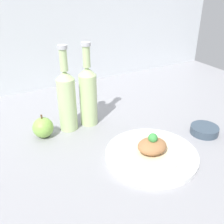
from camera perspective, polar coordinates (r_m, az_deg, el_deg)
The scene contains 7 objects.
ground_plane at distance 92.98cm, azimuth 0.31°, elevation -5.77°, with size 180.00×110.00×4.00cm, color gray.
plate at distance 81.34cm, azimuth 8.58°, elevation -9.07°, with size 27.97×27.97×1.86cm.
plated_food at distance 79.90cm, azimuth 8.70°, elevation -7.65°, with size 18.39×18.39×6.76cm.
cider_bottle_left at distance 90.89cm, azimuth -9.82°, elevation 2.91°, with size 6.30×6.30×30.04cm.
cider_bottle_right at distance 93.50cm, azimuth -5.22°, elevation 3.94°, with size 6.30×6.30×30.04cm.
apple at distance 91.63cm, azimuth -14.78°, elevation -3.27°, with size 7.04×7.04×8.39cm.
dipping_bowl at distance 96.93cm, azimuth 19.46°, elevation -3.71°, with size 9.60×9.60×2.66cm.
Camera 1 is at (-38.17, -67.62, 49.13)cm, focal length 42.00 mm.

